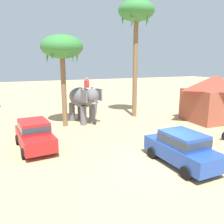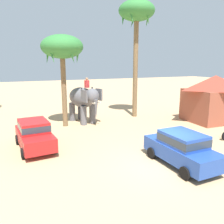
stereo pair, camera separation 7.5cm
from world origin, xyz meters
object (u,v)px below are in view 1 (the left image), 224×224
object	(u,v)px
elephant_with_mahout	(83,100)
palm_tree_left_of_road	(62,49)
car_sedan_foreground	(182,147)
palm_tree_near_hut	(136,16)
car_parked_far_side	(34,134)
roadside_hut	(214,97)

from	to	relation	value
elephant_with_mahout	palm_tree_left_of_road	world-z (taller)	palm_tree_left_of_road
car_sedan_foreground	elephant_with_mahout	distance (m)	10.35
palm_tree_left_of_road	palm_tree_near_hut	bearing A→B (deg)	5.50
car_parked_far_side	roadside_hut	xyz separation A→B (m)	(15.08, 0.47, 1.20)
elephant_with_mahout	palm_tree_left_of_road	distance (m)	4.44
elephant_with_mahout	palm_tree_near_hut	bearing A→B (deg)	2.40
palm_tree_left_of_road	car_parked_far_side	bearing A→B (deg)	-123.95
car_parked_far_side	roadside_hut	world-z (taller)	roadside_hut
palm_tree_near_hut	palm_tree_left_of_road	world-z (taller)	palm_tree_near_hut
elephant_with_mahout	car_sedan_foreground	bearing A→B (deg)	-79.85
car_sedan_foreground	elephant_with_mahout	size ratio (longest dim) A/B	1.02
palm_tree_left_of_road	elephant_with_mahout	bearing A→B (deg)	14.62
car_sedan_foreground	car_parked_far_side	world-z (taller)	same
car_sedan_foreground	roadside_hut	distance (m)	10.61
elephant_with_mahout	roadside_hut	size ratio (longest dim) A/B	0.76
car_parked_far_side	palm_tree_near_hut	world-z (taller)	palm_tree_near_hut
car_sedan_foreground	roadside_hut	xyz separation A→B (m)	(8.71, 5.93, 1.20)
palm_tree_near_hut	elephant_with_mahout	bearing A→B (deg)	-177.60
elephant_with_mahout	palm_tree_near_hut	xyz separation A→B (m)	(5.17, 0.22, 7.12)
car_parked_far_side	palm_tree_left_of_road	size ratio (longest dim) A/B	0.59
car_sedan_foreground	palm_tree_left_of_road	bearing A→B (deg)	109.97
car_parked_far_side	elephant_with_mahout	bearing A→B (deg)	45.76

